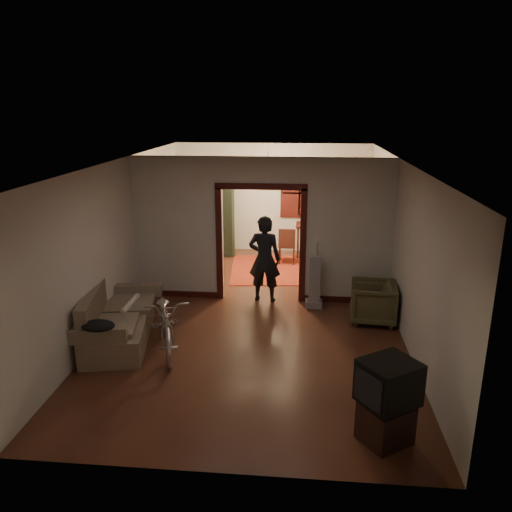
# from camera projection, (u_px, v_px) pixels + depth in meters

# --- Properties ---
(floor) EXTENTS (5.00, 8.50, 0.01)m
(floor) POSITION_uv_depth(u_px,v_px,m) (258.00, 313.00, 9.30)
(floor) COLOR #3B1C12
(floor) RESTS_ON ground
(ceiling) EXTENTS (5.00, 8.50, 0.01)m
(ceiling) POSITION_uv_depth(u_px,v_px,m) (258.00, 161.00, 8.49)
(ceiling) COLOR white
(ceiling) RESTS_ON floor
(wall_back) EXTENTS (5.00, 0.02, 2.80)m
(wall_back) POSITION_uv_depth(u_px,v_px,m) (272.00, 198.00, 12.94)
(wall_back) COLOR beige
(wall_back) RESTS_ON floor
(wall_left) EXTENTS (0.02, 8.50, 2.80)m
(wall_left) POSITION_uv_depth(u_px,v_px,m) (122.00, 237.00, 9.12)
(wall_left) COLOR beige
(wall_left) RESTS_ON floor
(wall_right) EXTENTS (0.02, 8.50, 2.80)m
(wall_right) POSITION_uv_depth(u_px,v_px,m) (401.00, 244.00, 8.67)
(wall_right) COLOR beige
(wall_right) RESTS_ON floor
(partition_wall) EXTENTS (5.00, 0.14, 2.80)m
(partition_wall) POSITION_uv_depth(u_px,v_px,m) (261.00, 230.00, 9.61)
(partition_wall) COLOR beige
(partition_wall) RESTS_ON floor
(door_casing) EXTENTS (1.74, 0.20, 2.32)m
(door_casing) POSITION_uv_depth(u_px,v_px,m) (261.00, 245.00, 9.69)
(door_casing) COLOR #3B100D
(door_casing) RESTS_ON floor
(far_window) EXTENTS (0.98, 0.06, 1.28)m
(far_window) POSITION_uv_depth(u_px,v_px,m) (300.00, 193.00, 12.80)
(far_window) COLOR black
(far_window) RESTS_ON wall_back
(chandelier) EXTENTS (0.24, 0.24, 0.24)m
(chandelier) POSITION_uv_depth(u_px,v_px,m) (268.00, 170.00, 11.00)
(chandelier) COLOR #FFE0A5
(chandelier) RESTS_ON ceiling
(light_switch) EXTENTS (0.08, 0.01, 0.12)m
(light_switch) POSITION_uv_depth(u_px,v_px,m) (316.00, 240.00, 9.48)
(light_switch) COLOR silver
(light_switch) RESTS_ON partition_wall
(sofa) EXTENTS (1.26, 2.14, 0.92)m
(sofa) POSITION_uv_depth(u_px,v_px,m) (118.00, 314.00, 8.09)
(sofa) COLOR brown
(sofa) RESTS_ON floor
(rolled_paper) EXTENTS (0.09, 0.74, 0.09)m
(rolled_paper) POSITION_uv_depth(u_px,v_px,m) (130.00, 303.00, 8.35)
(rolled_paper) COLOR beige
(rolled_paper) RESTS_ON sofa
(jacket) EXTENTS (0.49, 0.37, 0.14)m
(jacket) POSITION_uv_depth(u_px,v_px,m) (98.00, 326.00, 7.15)
(jacket) COLOR black
(jacket) RESTS_ON sofa
(bicycle) EXTENTS (1.20, 1.93, 0.96)m
(bicycle) POSITION_uv_depth(u_px,v_px,m) (166.00, 321.00, 7.81)
(bicycle) COLOR silver
(bicycle) RESTS_ON floor
(armchair) EXTENTS (0.86, 0.84, 0.72)m
(armchair) POSITION_uv_depth(u_px,v_px,m) (373.00, 302.00, 8.85)
(armchair) COLOR #4C492B
(armchair) RESTS_ON floor
(tv_stand) EXTENTS (0.68, 0.67, 0.46)m
(tv_stand) POSITION_uv_depth(u_px,v_px,m) (385.00, 423.00, 5.70)
(tv_stand) COLOR black
(tv_stand) RESTS_ON floor
(crt_tv) EXTENTS (0.78, 0.76, 0.50)m
(crt_tv) POSITION_uv_depth(u_px,v_px,m) (389.00, 382.00, 5.55)
(crt_tv) COLOR black
(crt_tv) RESTS_ON tv_stand
(vacuum) EXTENTS (0.36, 0.31, 1.02)m
(vacuum) POSITION_uv_depth(u_px,v_px,m) (315.00, 282.00, 9.44)
(vacuum) COLOR gray
(vacuum) RESTS_ON floor
(person) EXTENTS (0.66, 0.47, 1.71)m
(person) POSITION_uv_depth(u_px,v_px,m) (264.00, 259.00, 9.66)
(person) COLOR black
(person) RESTS_ON floor
(oriental_rug) EXTENTS (1.91, 2.40, 0.02)m
(oriental_rug) POSITION_uv_depth(u_px,v_px,m) (268.00, 269.00, 11.75)
(oriental_rug) COLOR maroon
(oriental_rug) RESTS_ON floor
(locker) EXTENTS (1.00, 0.64, 1.87)m
(locker) POSITION_uv_depth(u_px,v_px,m) (216.00, 219.00, 12.70)
(locker) COLOR #24321E
(locker) RESTS_ON floor
(globe) EXTENTS (0.26, 0.26, 0.26)m
(globe) POSITION_uv_depth(u_px,v_px,m) (215.00, 179.00, 12.41)
(globe) COLOR #1E5972
(globe) RESTS_ON locker
(desk) EXTENTS (1.12, 0.65, 0.82)m
(desk) POSITION_uv_depth(u_px,v_px,m) (318.00, 241.00, 12.67)
(desk) COLOR black
(desk) RESTS_ON floor
(desk_chair) EXTENTS (0.45, 0.45, 0.90)m
(desk_chair) POSITION_uv_depth(u_px,v_px,m) (287.00, 245.00, 12.11)
(desk_chair) COLOR black
(desk_chair) RESTS_ON floor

